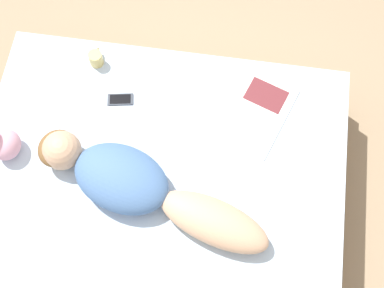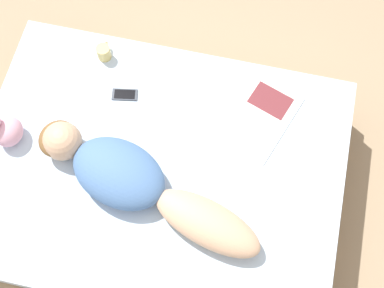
% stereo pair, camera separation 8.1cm
% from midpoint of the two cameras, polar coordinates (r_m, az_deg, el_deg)
% --- Properties ---
extents(ground_plane, '(12.00, 12.00, 0.00)m').
position_cam_midpoint_polar(ground_plane, '(3.30, -3.69, -5.59)').
color(ground_plane, '#9E8466').
extents(bed, '(1.53, 2.01, 0.49)m').
position_cam_midpoint_polar(bed, '(3.07, -3.96, -4.33)').
color(bed, tan).
rests_on(bed, ground_plane).
extents(person, '(0.59, 1.28, 0.21)m').
position_cam_midpoint_polar(person, '(2.72, -6.83, -4.43)').
color(person, tan).
rests_on(person, bed).
extents(open_magazine, '(0.55, 0.45, 0.01)m').
position_cam_midpoint_polar(open_magazine, '(2.97, 6.21, 3.42)').
color(open_magazine, white).
rests_on(open_magazine, bed).
extents(coffee_mug, '(0.11, 0.08, 0.09)m').
position_cam_midpoint_polar(coffee_mug, '(3.12, -10.95, 8.94)').
color(coffee_mug, tan).
rests_on(coffee_mug, bed).
extents(cell_phone, '(0.09, 0.15, 0.01)m').
position_cam_midpoint_polar(cell_phone, '(3.01, -8.43, 4.70)').
color(cell_phone, '#333842').
rests_on(cell_phone, bed).
extents(plush_toy, '(0.17, 0.18, 0.22)m').
position_cam_midpoint_polar(plush_toy, '(2.96, -20.29, 0.01)').
color(plush_toy, '#DB9EB2').
rests_on(plush_toy, bed).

